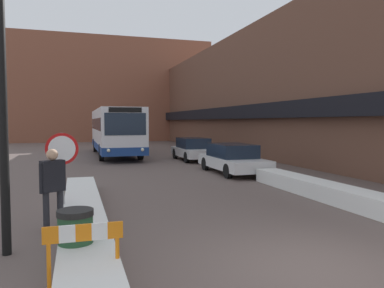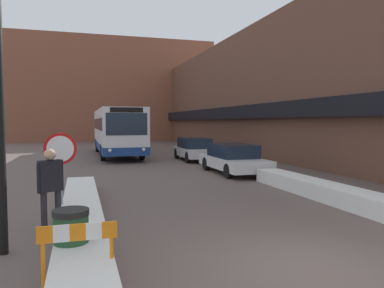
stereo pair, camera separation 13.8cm
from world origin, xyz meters
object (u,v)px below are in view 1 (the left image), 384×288
(stop_sign, at_px, (62,158))
(construction_barricade, at_px, (84,243))
(parked_car_back, at_px, (193,149))
(trash_bin, at_px, (76,238))
(street_lamp, at_px, (19,37))
(city_bus, at_px, (115,131))
(parked_car_front, at_px, (233,158))
(pedestrian, at_px, (53,182))

(stop_sign, bearing_deg, construction_barricade, -84.31)
(parked_car_back, xyz_separation_m, stop_sign, (-7.26, -12.57, 0.82))
(trash_bin, relative_size, construction_barricade, 0.86)
(parked_car_back, xyz_separation_m, street_lamp, (-7.87, -14.71, 3.16))
(city_bus, bearing_deg, street_lamp, -100.37)
(parked_car_front, distance_m, trash_bin, 11.89)
(trash_bin, xyz_separation_m, construction_barricade, (0.11, -0.90, 0.19))
(trash_bin, bearing_deg, city_bus, 82.53)
(parked_car_back, bearing_deg, stop_sign, -120.01)
(city_bus, bearing_deg, construction_barricade, -96.86)
(parked_car_front, bearing_deg, pedestrian, -134.83)
(street_lamp, bearing_deg, stop_sign, 74.15)
(city_bus, xyz_separation_m, parked_car_back, (4.27, -4.93, -1.05))
(stop_sign, xyz_separation_m, construction_barricade, (0.40, -4.01, -0.86))
(stop_sign, xyz_separation_m, street_lamp, (-0.61, -2.14, 2.34))
(city_bus, distance_m, parked_car_back, 6.61)
(stop_sign, relative_size, construction_barricade, 1.92)
(parked_car_front, bearing_deg, construction_barricade, -123.09)
(pedestrian, height_order, trash_bin, pedestrian)
(parked_car_front, distance_m, construction_barricade, 12.56)
(trash_bin, bearing_deg, pedestrian, 101.94)
(street_lamp, bearing_deg, trash_bin, -46.97)
(stop_sign, distance_m, pedestrian, 1.06)
(parked_car_front, bearing_deg, street_lamp, -132.24)
(city_bus, bearing_deg, pedestrian, -99.71)
(parked_car_back, distance_m, trash_bin, 17.15)
(parked_car_back, height_order, pedestrian, pedestrian)
(parked_car_front, relative_size, trash_bin, 4.86)
(street_lamp, bearing_deg, construction_barricade, -61.58)
(parked_car_front, relative_size, stop_sign, 2.18)
(parked_car_back, distance_m, stop_sign, 14.54)
(stop_sign, relative_size, trash_bin, 2.23)
(parked_car_back, xyz_separation_m, trash_bin, (-6.97, -15.67, -0.22))
(stop_sign, relative_size, pedestrian, 1.17)
(city_bus, xyz_separation_m, parked_car_front, (4.27, -10.98, -1.07))
(street_lamp, relative_size, trash_bin, 6.54)
(street_lamp, bearing_deg, pedestrian, 69.77)
(street_lamp, height_order, construction_barricade, street_lamp)
(parked_car_front, relative_size, parked_car_back, 1.09)
(pedestrian, bearing_deg, construction_barricade, -108.68)
(stop_sign, xyz_separation_m, trash_bin, (0.29, -3.10, -1.05))
(city_bus, height_order, parked_car_front, city_bus)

